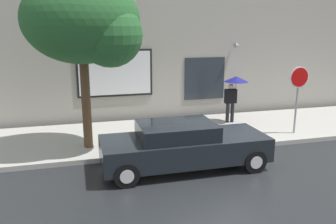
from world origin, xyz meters
TOP-DOWN VIEW (x-y plane):
  - ground_plane at (0.00, 0.00)m, footprint 60.00×60.00m
  - sidewalk at (0.00, 3.00)m, footprint 20.00×4.00m
  - building_facade at (-0.02, 5.50)m, footprint 20.00×0.67m
  - parked_car at (-1.09, 0.04)m, footprint 4.59×1.82m
  - fire_hydrant at (-1.64, 1.76)m, footprint 0.30×0.44m
  - pedestrian_with_umbrella at (2.14, 3.65)m, footprint 0.95×0.95m
  - street_tree at (-3.42, 2.03)m, footprint 3.44×2.93m
  - stop_sign at (3.62, 1.69)m, footprint 0.76×0.10m

SIDE VIEW (x-z plane):
  - ground_plane at x=0.00m, z-range 0.00..0.00m
  - sidewalk at x=0.00m, z-range 0.00..0.15m
  - fire_hydrant at x=-1.64m, z-range 0.14..0.95m
  - parked_car at x=-1.09m, z-range 0.01..1.32m
  - pedestrian_with_umbrella at x=2.14m, z-range 0.68..2.53m
  - stop_sign at x=3.62m, z-range 0.64..3.04m
  - building_facade at x=-0.02m, z-range -0.02..6.98m
  - street_tree at x=-3.42m, z-range 1.36..6.56m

